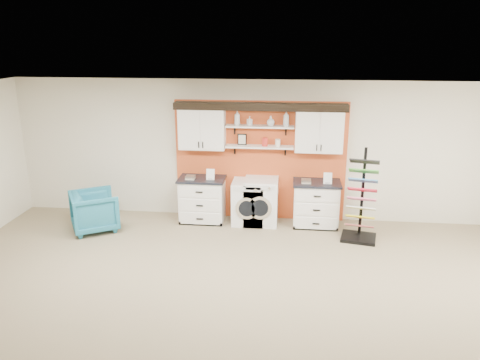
# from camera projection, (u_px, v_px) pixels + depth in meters

# --- Properties ---
(floor) EXTENTS (10.00, 10.00, 0.00)m
(floor) POSITION_uv_depth(u_px,v_px,m) (238.00, 331.00, 5.96)
(floor) COLOR #837458
(floor) RESTS_ON ground
(ceiling) EXTENTS (10.00, 10.00, 0.00)m
(ceiling) POSITION_uv_depth(u_px,v_px,m) (238.00, 113.00, 5.12)
(ceiling) COLOR white
(ceiling) RESTS_ON wall_back
(wall_back) EXTENTS (10.00, 0.00, 10.00)m
(wall_back) POSITION_uv_depth(u_px,v_px,m) (260.00, 151.00, 9.34)
(wall_back) COLOR beige
(wall_back) RESTS_ON floor
(accent_panel) EXTENTS (3.40, 0.07, 2.40)m
(accent_panel) POSITION_uv_depth(u_px,v_px,m) (260.00, 161.00, 9.36)
(accent_panel) COLOR #BF4A20
(accent_panel) RESTS_ON wall_back
(upper_cabinet_left) EXTENTS (0.90, 0.35, 0.84)m
(upper_cabinet_left) POSITION_uv_depth(u_px,v_px,m) (202.00, 128.00, 9.12)
(upper_cabinet_left) COLOR white
(upper_cabinet_left) RESTS_ON wall_back
(upper_cabinet_right) EXTENTS (0.90, 0.35, 0.84)m
(upper_cabinet_right) POSITION_uv_depth(u_px,v_px,m) (319.00, 130.00, 8.88)
(upper_cabinet_right) COLOR white
(upper_cabinet_right) RESTS_ON wall_back
(shelf_lower) EXTENTS (1.32, 0.28, 0.03)m
(shelf_lower) POSITION_uv_depth(u_px,v_px,m) (260.00, 147.00, 9.11)
(shelf_lower) COLOR white
(shelf_lower) RESTS_ON wall_back
(shelf_upper) EXTENTS (1.32, 0.28, 0.03)m
(shelf_upper) POSITION_uv_depth(u_px,v_px,m) (260.00, 126.00, 8.99)
(shelf_upper) COLOR white
(shelf_upper) RESTS_ON wall_back
(crown_molding) EXTENTS (3.30, 0.41, 0.13)m
(crown_molding) POSITION_uv_depth(u_px,v_px,m) (260.00, 106.00, 8.88)
(crown_molding) COLOR black
(crown_molding) RESTS_ON wall_back
(picture_frame) EXTENTS (0.18, 0.02, 0.22)m
(picture_frame) POSITION_uv_depth(u_px,v_px,m) (242.00, 139.00, 9.15)
(picture_frame) COLOR black
(picture_frame) RESTS_ON shelf_lower
(canister_red) EXTENTS (0.11, 0.11, 0.16)m
(canister_red) POSITION_uv_depth(u_px,v_px,m) (265.00, 142.00, 9.07)
(canister_red) COLOR red
(canister_red) RESTS_ON shelf_lower
(canister_cream) EXTENTS (0.10, 0.10, 0.14)m
(canister_cream) POSITION_uv_depth(u_px,v_px,m) (278.00, 143.00, 9.05)
(canister_cream) COLOR silver
(canister_cream) RESTS_ON shelf_lower
(base_cabinet_left) EXTENTS (0.92, 0.66, 0.90)m
(base_cabinet_left) POSITION_uv_depth(u_px,v_px,m) (202.00, 199.00, 9.40)
(base_cabinet_left) COLOR white
(base_cabinet_left) RESTS_ON floor
(base_cabinet_right) EXTENTS (0.92, 0.66, 0.90)m
(base_cabinet_right) POSITION_uv_depth(u_px,v_px,m) (316.00, 204.00, 9.16)
(base_cabinet_right) COLOR white
(base_cabinet_right) RESTS_ON floor
(washer) EXTENTS (0.62, 0.71, 0.87)m
(washer) POSITION_uv_depth(u_px,v_px,m) (248.00, 202.00, 9.30)
(washer) COLOR white
(washer) RESTS_ON floor
(dryer) EXTENTS (0.65, 0.71, 0.91)m
(dryer) POSITION_uv_depth(u_px,v_px,m) (261.00, 201.00, 9.27)
(dryer) COLOR white
(dryer) RESTS_ON floor
(sample_rack) EXTENTS (0.71, 0.63, 1.70)m
(sample_rack) POSITION_uv_depth(u_px,v_px,m) (361.00, 212.00, 8.51)
(sample_rack) COLOR black
(sample_rack) RESTS_ON floor
(armchair) EXTENTS (1.14, 1.13, 0.76)m
(armchair) POSITION_uv_depth(u_px,v_px,m) (95.00, 211.00, 8.97)
(armchair) COLOR #1D6985
(armchair) RESTS_ON floor
(soap_bottle_a) EXTENTS (0.16, 0.16, 0.29)m
(soap_bottle_a) POSITION_uv_depth(u_px,v_px,m) (237.00, 118.00, 8.99)
(soap_bottle_a) COLOR silver
(soap_bottle_a) RESTS_ON shelf_upper
(soap_bottle_b) EXTENTS (0.11, 0.11, 0.18)m
(soap_bottle_b) POSITION_uv_depth(u_px,v_px,m) (250.00, 121.00, 8.98)
(soap_bottle_b) COLOR silver
(soap_bottle_b) RESTS_ON shelf_upper
(soap_bottle_c) EXTENTS (0.18, 0.18, 0.19)m
(soap_bottle_c) POSITION_uv_depth(u_px,v_px,m) (271.00, 121.00, 8.94)
(soap_bottle_c) COLOR silver
(soap_bottle_c) RESTS_ON shelf_upper
(soap_bottle_d) EXTENTS (0.13, 0.13, 0.30)m
(soap_bottle_d) POSITION_uv_depth(u_px,v_px,m) (286.00, 118.00, 8.89)
(soap_bottle_d) COLOR silver
(soap_bottle_d) RESTS_ON shelf_upper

